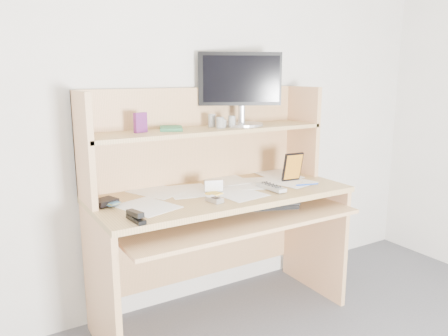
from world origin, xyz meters
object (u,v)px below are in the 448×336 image
tv_remote (271,187)px  monitor (241,87)px  keyboard (255,204)px  game_case (293,167)px  desk (215,198)px

tv_remote → monitor: monitor is taller
keyboard → monitor: bearing=98.8°
keyboard → tv_remote: (0.07, -0.05, 0.10)m
keyboard → monitor: size_ratio=1.07×
game_case → keyboard: bearing=-167.2°
keyboard → tv_remote: bearing=-13.1°
keyboard → game_case: 0.34m
tv_remote → game_case: bearing=18.5°
keyboard → game_case: game_case is taller
desk → keyboard: (0.18, -0.14, -0.03)m
monitor → game_case: bearing=-15.6°
tv_remote → monitor: 0.61m
desk → game_case: (0.47, -0.11, 0.15)m
tv_remote → monitor: bearing=91.6°
desk → game_case: desk is taller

